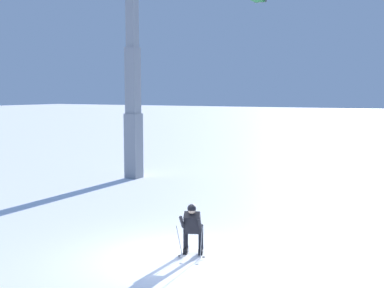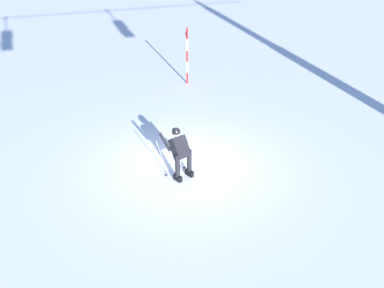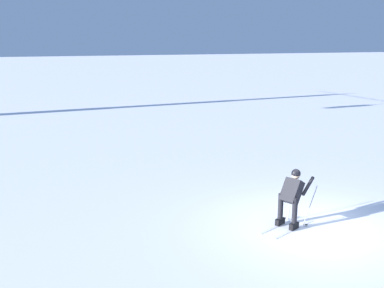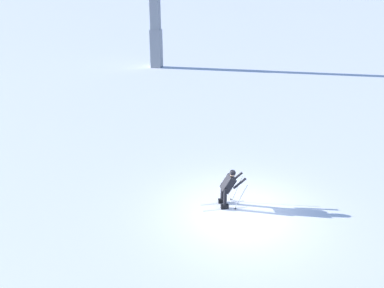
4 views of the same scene
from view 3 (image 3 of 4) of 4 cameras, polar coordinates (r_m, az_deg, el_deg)
ground_plane at (r=12.29m, az=14.57°, el=-9.72°), size 260.00×260.00×0.00m
skier_carving_main at (r=12.02m, az=11.91°, el=-5.93°), size 1.15×1.72×1.57m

